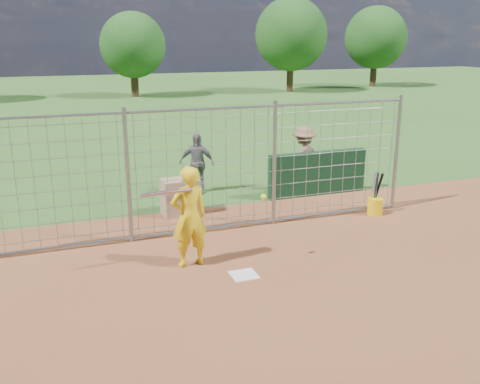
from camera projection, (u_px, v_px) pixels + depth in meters
name	position (u px, v px, depth m)	size (l,w,h in m)	color
ground	(240.00, 271.00, 9.08)	(100.00, 100.00, 0.00)	#2D591E
infield_dirt	(327.00, 370.00, 6.38)	(18.00, 18.00, 0.00)	brown
home_plate	(244.00, 275.00, 8.90)	(0.43, 0.43, 0.02)	silver
dugout_wall	(318.00, 173.00, 13.30)	(2.60, 0.20, 1.10)	#11381E
batter	(189.00, 217.00, 9.08)	(0.65, 0.42, 1.77)	yellow
bystander_b	(197.00, 163.00, 13.42)	(0.90, 0.37, 1.54)	slate
bystander_c	(303.00, 159.00, 13.62)	(1.07, 0.62, 1.66)	brown
equipment_bin	(180.00, 197.00, 11.91)	(0.80, 0.55, 0.80)	tan
equipment_in_play	(191.00, 193.00, 8.72)	(2.09, 0.33, 0.27)	silver
bucket_with_bats	(375.00, 204.00, 11.88)	(0.34, 0.37, 0.98)	yellow
backstop_fence	(205.00, 172.00, 10.53)	(9.08, 0.08, 2.60)	gray
tree_line	(134.00, 38.00, 34.40)	(44.66, 6.72, 6.48)	#3F2B19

